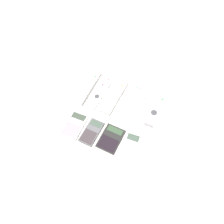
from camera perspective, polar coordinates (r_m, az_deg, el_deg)
name	(u,v)px	position (r m, az deg, el deg)	size (l,w,h in m)	color
ground_plane	(108,121)	(0.98, -0.99, -2.41)	(3.00, 3.00, 0.00)	beige
remote_0	(87,87)	(1.08, -6.52, 6.53)	(0.06, 0.21, 0.03)	#B7B7BC
remote_1	(100,94)	(1.06, -3.26, 4.82)	(0.06, 0.22, 0.02)	silver
remote_2	(114,97)	(1.04, 0.44, 3.98)	(0.07, 0.21, 0.03)	#B7B7BC
remote_3	(128,102)	(1.02, 4.08, 2.72)	(0.05, 0.22, 0.03)	white
remote_4	(141,106)	(1.02, 7.68, 1.67)	(0.06, 0.18, 0.03)	white
remote_5	(155,110)	(1.02, 11.18, 0.39)	(0.05, 0.17, 0.03)	gray
calculator_0	(75,125)	(0.98, -9.77, -3.41)	(0.08, 0.13, 0.01)	#B2B2B7
calculator_1	(92,132)	(0.95, -5.32, -5.23)	(0.07, 0.12, 0.02)	#4C4C51
calculator_2	(111,139)	(0.93, -0.28, -6.96)	(0.09, 0.12, 0.01)	black
calculator_3	(130,148)	(0.92, 4.67, -9.32)	(0.07, 0.14, 0.02)	silver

